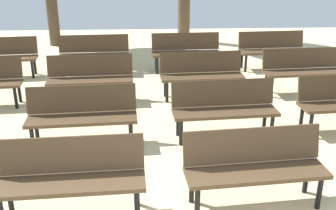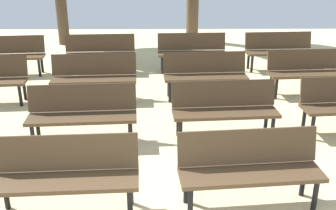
# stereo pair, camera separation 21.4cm
# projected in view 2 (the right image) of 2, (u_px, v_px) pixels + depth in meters

# --- Properties ---
(bench_r0_c1) EXTENTS (1.62, 0.57, 0.87)m
(bench_r0_c1) POSITION_uv_depth(u_px,v_px,m) (65.00, 172.00, 4.33)
(bench_r0_c1) COLOR #4C3823
(bench_r0_c1) RESTS_ON ground_plane
(bench_r0_c2) EXTENTS (1.64, 0.63, 0.87)m
(bench_r0_c2) POSITION_uv_depth(u_px,v_px,m) (249.00, 165.00, 4.47)
(bench_r0_c2) COLOR #4C3823
(bench_r0_c2) RESTS_ON ground_plane
(bench_r1_c1) EXTENTS (1.63, 0.59, 0.87)m
(bench_r1_c1) POSITION_uv_depth(u_px,v_px,m) (82.00, 111.00, 5.91)
(bench_r1_c1) COLOR #4C3823
(bench_r1_c1) RESTS_ON ground_plane
(bench_r1_c2) EXTENTS (1.63, 0.59, 0.87)m
(bench_r1_c2) POSITION_uv_depth(u_px,v_px,m) (225.00, 107.00, 6.08)
(bench_r1_c2) COLOR #4C3823
(bench_r1_c2) RESTS_ON ground_plane
(bench_r2_c1) EXTENTS (1.63, 0.57, 0.87)m
(bench_r2_c1) POSITION_uv_depth(u_px,v_px,m) (94.00, 75.00, 7.57)
(bench_r2_c1) COLOR #4C3823
(bench_r2_c1) RESTS_ON ground_plane
(bench_r2_c2) EXTENTS (1.63, 0.58, 0.87)m
(bench_r2_c2) POSITION_uv_depth(u_px,v_px,m) (205.00, 72.00, 7.71)
(bench_r2_c2) COLOR #4C3823
(bench_r2_c2) RESTS_ON ground_plane
(bench_r2_c3) EXTENTS (1.63, 0.59, 0.87)m
(bench_r2_c3) POSITION_uv_depth(u_px,v_px,m) (308.00, 69.00, 7.90)
(bench_r2_c3) COLOR #4C3823
(bench_r2_c3) RESTS_ON ground_plane
(bench_r3_c0) EXTENTS (1.64, 0.63, 0.87)m
(bench_r3_c0) POSITION_uv_depth(u_px,v_px,m) (8.00, 53.00, 9.08)
(bench_r3_c0) COLOR #4C3823
(bench_r3_c0) RESTS_ON ground_plane
(bench_r3_c1) EXTENTS (1.63, 0.57, 0.87)m
(bench_r3_c1) POSITION_uv_depth(u_px,v_px,m) (100.00, 51.00, 9.24)
(bench_r3_c1) COLOR #4C3823
(bench_r3_c1) RESTS_ON ground_plane
(bench_r3_c2) EXTENTS (1.62, 0.55, 0.87)m
(bench_r3_c2) POSITION_uv_depth(u_px,v_px,m) (192.00, 50.00, 9.37)
(bench_r3_c2) COLOR #4C3823
(bench_r3_c2) RESTS_ON ground_plane
(bench_r3_c3) EXTENTS (1.63, 0.59, 0.87)m
(bench_r3_c3) POSITION_uv_depth(u_px,v_px,m) (279.00, 49.00, 9.48)
(bench_r3_c3) COLOR #4C3823
(bench_r3_c3) RESTS_ON ground_plane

